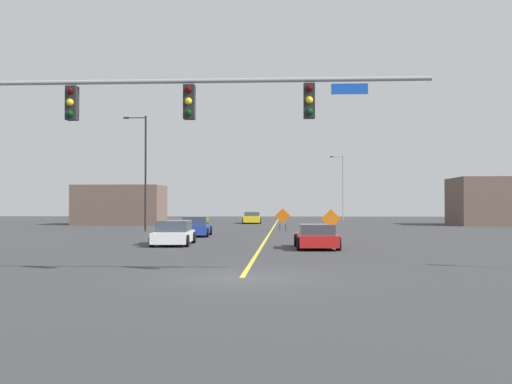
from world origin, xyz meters
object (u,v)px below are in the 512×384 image
Objects in this scene: street_lamp_near_right at (144,168)px; car_red_near at (316,237)px; car_yellow_mid at (252,218)px; construction_sign_right_lane at (331,220)px; construction_sign_left_shoulder at (283,217)px; street_lamp_mid_right at (342,185)px; car_blue_far at (196,227)px; car_white_distant at (174,233)px; traffic_signal_assembly at (128,114)px.

street_lamp_near_right is 2.23× the size of car_red_near.
street_lamp_near_right is at bearing -109.98° from car_yellow_mid.
construction_sign_right_lane and construction_sign_left_shoulder have the same top height.
construction_sign_right_lane is at bearing -96.32° from street_lamp_mid_right.
car_blue_far is at bearing 125.03° from car_red_near.
car_yellow_mid is at bearing 85.40° from car_blue_far.
construction_sign_left_shoulder is (-8.02, -32.71, -3.76)m from street_lamp_mid_right.
street_lamp_mid_right reaches higher than car_white_distant.
construction_sign_right_lane is 9.96m from construction_sign_left_shoulder.
car_blue_far is (-6.02, -8.72, -0.53)m from construction_sign_left_shoulder.
traffic_signal_assembly is 32.55m from construction_sign_left_shoulder.
street_lamp_near_right reaches higher than construction_sign_left_shoulder.
street_lamp_mid_right is 1.98× the size of car_white_distant.
car_blue_far is (-14.05, -41.43, -4.29)m from street_lamp_mid_right.
construction_sign_right_lane is at bearing 70.93° from traffic_signal_assembly.
car_yellow_mid is at bearing 70.02° from street_lamp_near_right.
car_red_near is at bearing -98.10° from construction_sign_right_lane.
construction_sign_left_shoulder is at bearing 55.37° from car_blue_far.
street_lamp_near_right is at bearing 109.35° from car_white_distant.
traffic_signal_assembly is 7.71× the size of construction_sign_left_shoulder.
car_yellow_mid is at bearing 103.98° from construction_sign_right_lane.
car_white_distant is (-9.18, -8.35, -0.53)m from construction_sign_right_lane.
car_white_distant is (-5.82, -17.72, -0.54)m from construction_sign_left_shoulder.
car_blue_far reaches higher than car_yellow_mid.
street_lamp_mid_right is at bearing 48.72° from car_yellow_mid.
street_lamp_mid_right is at bearing 79.08° from traffic_signal_assembly.
street_lamp_mid_right is at bearing 60.58° from street_lamp_near_right.
street_lamp_near_right is at bearing -171.22° from construction_sign_left_shoulder.
car_red_near is 39.64m from car_yellow_mid.
car_blue_far is (-0.20, 9.00, 0.01)m from car_white_distant.
car_white_distant is 1.04× the size of car_blue_far.
street_lamp_near_right is 2.18× the size of car_blue_far.
street_lamp_near_right is 5.01× the size of construction_sign_left_shoulder.
construction_sign_right_lane reaches higher than car_blue_far.
street_lamp_near_right is 1.06× the size of street_lamp_mid_right.
car_white_distant is at bearing 163.77° from car_red_near.
car_white_distant is at bearing -108.17° from construction_sign_left_shoulder.
street_lamp_near_right is 2.10× the size of car_white_distant.
construction_sign_right_lane is at bearing 42.31° from car_white_distant.
street_lamp_mid_right is 42.51m from construction_sign_right_lane.
street_lamp_near_right is at bearing 127.82° from car_blue_far.
car_red_near is at bearing -54.97° from car_blue_far.
construction_sign_right_lane is (-4.66, -42.08, -3.77)m from street_lamp_mid_right.
traffic_signal_assembly is 14.31m from car_red_near.
car_red_near is 13.72m from car_blue_far.
traffic_signal_assembly reaches higher than car_yellow_mid.
car_blue_far is at bearing 176.04° from construction_sign_right_lane.
street_lamp_near_right reaches higher than construction_sign_right_lane.
car_red_near is at bearing -16.23° from car_white_distant.
traffic_signal_assembly reaches higher than construction_sign_right_lane.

